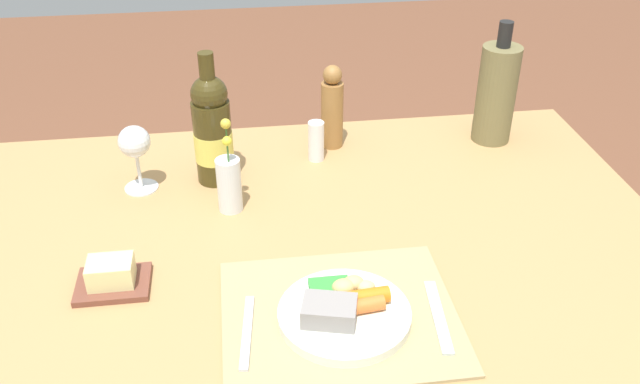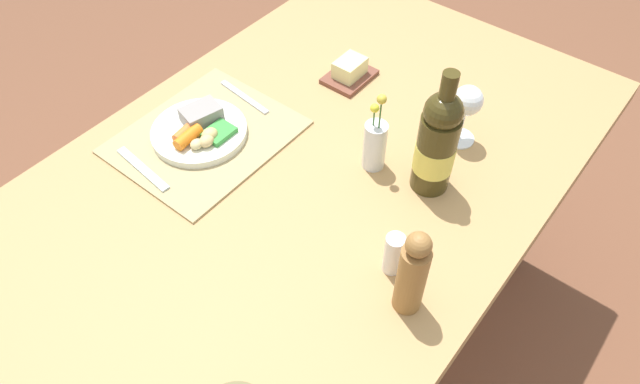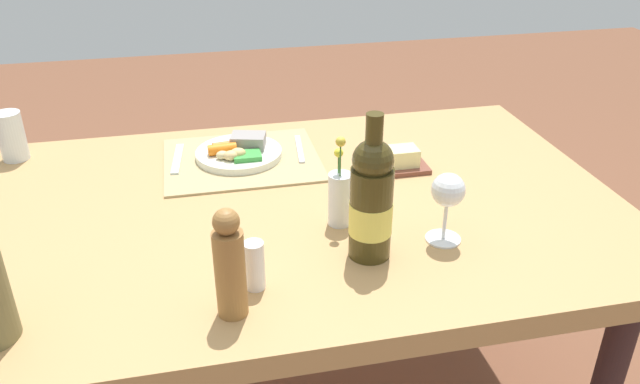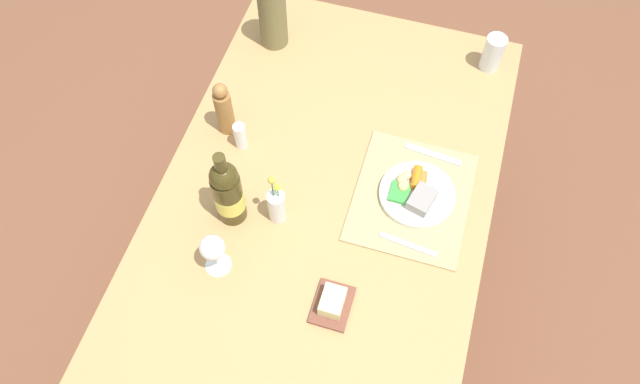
{
  "view_description": "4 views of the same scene",
  "coord_description": "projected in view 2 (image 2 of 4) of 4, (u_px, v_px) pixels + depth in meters",
  "views": [
    {
      "loc": [
        -0.08,
        -1.11,
        1.55
      ],
      "look_at": [
        0.07,
        0.01,
        0.84
      ],
      "focal_mm": 38.43,
      "sensor_mm": 36.0,
      "label": 1
    },
    {
      "loc": [
        0.68,
        0.58,
        1.71
      ],
      "look_at": [
        0.07,
        0.09,
        0.8
      ],
      "focal_mm": 32.6,
      "sensor_mm": 36.0,
      "label": 2
    },
    {
      "loc": [
        0.19,
        1.25,
        1.46
      ],
      "look_at": [
        -0.07,
        0.09,
        0.83
      ],
      "focal_mm": 35.44,
      "sensor_mm": 36.0,
      "label": 3
    },
    {
      "loc": [
        -0.87,
        -0.25,
        2.33
      ],
      "look_at": [
        -0.01,
        0.01,
        0.79
      ],
      "focal_mm": 34.29,
      "sensor_mm": 36.0,
      "label": 4
    }
  ],
  "objects": [
    {
      "name": "butter_dish",
      "position": [
        350.0,
        72.0,
        1.5
      ],
      "size": [
        0.13,
        0.1,
        0.06
      ],
      "color": "brown",
      "rests_on": "dining_table"
    },
    {
      "name": "dining_table",
      "position": [
        306.0,
        191.0,
        1.36
      ],
      "size": [
        1.56,
        0.97,
        0.76
      ],
      "color": "tan",
      "rests_on": "ground_plane"
    },
    {
      "name": "salt_shaker",
      "position": [
        394.0,
        254.0,
        1.1
      ],
      "size": [
        0.04,
        0.04,
        0.1
      ],
      "primitive_type": "cylinder",
      "color": "white",
      "rests_on": "dining_table"
    },
    {
      "name": "knife",
      "position": [
        143.0,
        169.0,
        1.29
      ],
      "size": [
        0.04,
        0.18,
        0.0
      ],
      "primitive_type": "cube",
      "rotation": [
        0.0,
        0.0,
        -0.1
      ],
      "color": "silver",
      "rests_on": "placemat"
    },
    {
      "name": "wine_bottle",
      "position": [
        437.0,
        143.0,
        1.18
      ],
      "size": [
        0.08,
        0.08,
        0.3
      ],
      "color": "#3D3314",
      "rests_on": "dining_table"
    },
    {
      "name": "wine_glass",
      "position": [
        467.0,
        103.0,
        1.29
      ],
      "size": [
        0.07,
        0.07,
        0.15
      ],
      "color": "white",
      "rests_on": "dining_table"
    },
    {
      "name": "placemat",
      "position": [
        206.0,
        137.0,
        1.37
      ],
      "size": [
        0.4,
        0.34,
        0.01
      ],
      "primitive_type": "cube",
      "color": "tan",
      "rests_on": "dining_table"
    },
    {
      "name": "flower_vase",
      "position": [
        375.0,
        144.0,
        1.26
      ],
      "size": [
        0.05,
        0.05,
        0.21
      ],
      "color": "silver",
      "rests_on": "dining_table"
    },
    {
      "name": "dinner_plate",
      "position": [
        200.0,
        130.0,
        1.36
      ],
      "size": [
        0.22,
        0.22,
        0.05
      ],
      "color": "white",
      "rests_on": "placemat"
    },
    {
      "name": "pepper_mill",
      "position": [
        412.0,
        274.0,
        1.01
      ],
      "size": [
        0.05,
        0.05,
        0.21
      ],
      "color": "olive",
      "rests_on": "dining_table"
    },
    {
      "name": "fork",
      "position": [
        244.0,
        97.0,
        1.46
      ],
      "size": [
        0.03,
        0.17,
        0.0
      ],
      "primitive_type": "cube",
      "rotation": [
        0.0,
        0.0,
        -0.11
      ],
      "color": "silver",
      "rests_on": "placemat"
    },
    {
      "name": "ground_plane",
      "position": [
        310.0,
        329.0,
        1.88
      ],
      "size": [
        8.0,
        8.0,
        0.0
      ],
      "primitive_type": "plane",
      "color": "brown"
    }
  ]
}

